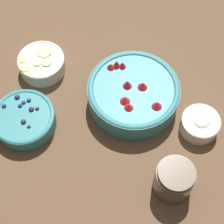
{
  "coord_description": "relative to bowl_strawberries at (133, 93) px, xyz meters",
  "views": [
    {
      "loc": [
        -0.32,
        0.41,
        0.95
      ],
      "look_at": [
        -0.03,
        0.02,
        0.05
      ],
      "focal_mm": 60.0,
      "sensor_mm": 36.0,
      "label": 1
    }
  ],
  "objects": [
    {
      "name": "bowl_blueberries",
      "position": [
        0.2,
        0.24,
        -0.01
      ],
      "size": [
        0.17,
        0.17,
        0.06
      ],
      "color": "teal",
      "rests_on": "ground_plane"
    },
    {
      "name": "bowl_cream",
      "position": [
        -0.2,
        -0.04,
        -0.01
      ],
      "size": [
        0.11,
        0.11,
        0.06
      ],
      "color": "silver",
      "rests_on": "ground_plane"
    },
    {
      "name": "bowl_strawberries",
      "position": [
        0.0,
        0.0,
        0.0
      ],
      "size": [
        0.26,
        0.26,
        0.1
      ],
      "color": "teal",
      "rests_on": "ground_plane"
    },
    {
      "name": "jar_chocolate",
      "position": [
        -0.23,
        0.15,
        0.0
      ],
      "size": [
        0.1,
        0.1,
        0.1
      ],
      "color": "brown",
      "rests_on": "ground_plane"
    },
    {
      "name": "ground_plane",
      "position": [
        0.04,
        0.07,
        -0.04
      ],
      "size": [
        4.0,
        4.0,
        0.0
      ],
      "primitive_type": "plane",
      "color": "brown"
    },
    {
      "name": "bowl_bananas",
      "position": [
        0.29,
        0.07,
        -0.01
      ],
      "size": [
        0.14,
        0.14,
        0.05
      ],
      "color": "silver",
      "rests_on": "ground_plane"
    }
  ]
}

